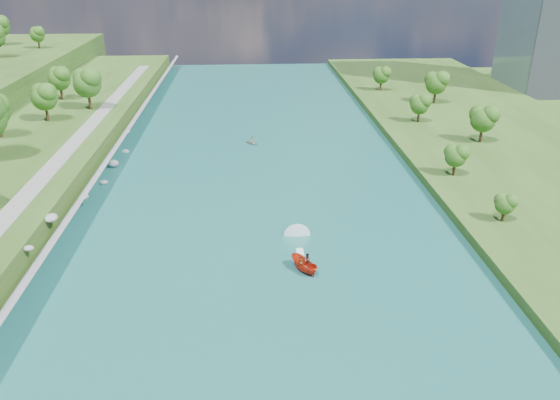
{
  "coord_description": "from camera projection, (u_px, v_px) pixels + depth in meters",
  "views": [
    {
      "loc": [
        -0.98,
        -53.01,
        34.3
      ],
      "look_at": [
        3.33,
        18.09,
        2.5
      ],
      "focal_mm": 35.0,
      "sensor_mm": 36.0,
      "label": 1
    }
  ],
  "objects": [
    {
      "name": "motorboat",
      "position": [
        303.0,
        260.0,
        65.87
      ],
      "size": [
        3.73,
        19.1,
        2.12
      ],
      "rotation": [
        0.0,
        0.0,
        3.7
      ],
      "color": "red",
      "rests_on": "river_water"
    },
    {
      "name": "river_water",
      "position": [
        257.0,
        210.0,
        80.56
      ],
      "size": [
        55.0,
        240.0,
        0.1
      ],
      "primitive_type": "cube",
      "color": "#17584E",
      "rests_on": "ground"
    },
    {
      "name": "ground",
      "position": [
        260.0,
        285.0,
        62.35
      ],
      "size": [
        260.0,
        260.0,
        0.0
      ],
      "primitive_type": "plane",
      "color": "#2D5119",
      "rests_on": "ground"
    },
    {
      "name": "riverside_path",
      "position": [
        27.0,
        194.0,
        77.34
      ],
      "size": [
        3.0,
        200.0,
        0.1
      ],
      "primitive_type": "cube",
      "color": "gray",
      "rests_on": "berm_west"
    },
    {
      "name": "riprap_bank",
      "position": [
        76.0,
        205.0,
        78.0
      ],
      "size": [
        4.0,
        236.0,
        4.22
      ],
      "color": "slate",
      "rests_on": "ground"
    },
    {
      "name": "raft",
      "position": [
        252.0,
        142.0,
        108.99
      ],
      "size": [
        3.64,
        3.73,
        1.55
      ],
      "rotation": [
        0.0,
        0.0,
        0.71
      ],
      "color": "#94979C",
      "rests_on": "river_water"
    },
    {
      "name": "trees_east",
      "position": [
        466.0,
        127.0,
        101.25
      ],
      "size": [
        16.87,
        135.93,
        9.19
      ],
      "color": "#194E14",
      "rests_on": "berm_east"
    }
  ]
}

